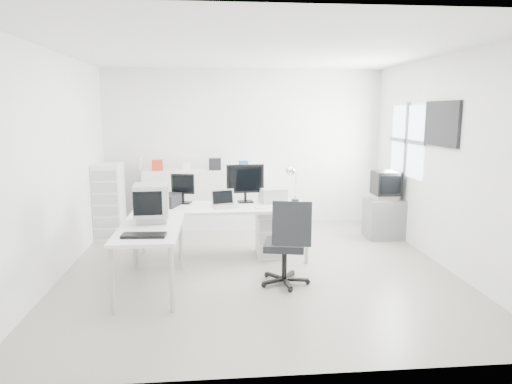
{
  "coord_description": "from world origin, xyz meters",
  "views": [
    {
      "loc": [
        -0.54,
        -5.77,
        2.07
      ],
      "look_at": [
        0.0,
        0.2,
        1.0
      ],
      "focal_mm": 32.0,
      "sensor_mm": 36.0,
      "label": 1
    }
  ],
  "objects": [
    {
      "name": "office_chair",
      "position": [
        0.28,
        -0.55,
        0.53
      ],
      "size": [
        0.73,
        0.73,
        1.07
      ],
      "primitive_type": null,
      "rotation": [
        0.0,
        0.0,
        -0.22
      ],
      "color": "black",
      "rests_on": "floor"
    },
    {
      "name": "crt_monitor",
      "position": [
        -1.31,
        -0.34,
        1.01
      ],
      "size": [
        0.48,
        0.48,
        0.51
      ],
      "primitive_type": null,
      "rotation": [
        0.0,
        0.0,
        0.07
      ],
      "color": "#B7B7BA",
      "rests_on": "side_desk"
    },
    {
      "name": "right_wall",
      "position": [
        2.5,
        0.0,
        1.4
      ],
      "size": [
        0.02,
        5.0,
        2.8
      ],
      "primitive_type": "cube",
      "color": "silver",
      "rests_on": "floor"
    },
    {
      "name": "black_keyboard",
      "position": [
        -1.31,
        -0.99,
        0.77
      ],
      "size": [
        0.48,
        0.22,
        0.03
      ],
      "primitive_type": "cube",
      "rotation": [
        0.0,
        0.0,
        -0.06
      ],
      "color": "black",
      "rests_on": "side_desk"
    },
    {
      "name": "clutter_box_b",
      "position": [
        -1.04,
        2.24,
        1.11
      ],
      "size": [
        0.14,
        0.12,
        0.14
      ],
      "primitive_type": "cube",
      "rotation": [
        0.0,
        0.0,
        -0.07
      ],
      "color": "silver",
      "rests_on": "sideboard"
    },
    {
      "name": "clutter_bottle",
      "position": [
        -1.84,
        2.28,
        1.15
      ],
      "size": [
        0.07,
        0.07,
        0.22
      ],
      "primitive_type": "cylinder",
      "color": "silver",
      "rests_on": "sideboard"
    },
    {
      "name": "clutter_box_d",
      "position": [
        -0.04,
        2.24,
        1.12
      ],
      "size": [
        0.16,
        0.15,
        0.15
      ],
      "primitive_type": "cube",
      "rotation": [
        0.0,
        0.0,
        0.08
      ],
      "color": "blue",
      "rests_on": "sideboard"
    },
    {
      "name": "lcd_monitor_large",
      "position": [
        -0.11,
        0.76,
        1.03
      ],
      "size": [
        0.56,
        0.27,
        0.57
      ],
      "primitive_type": null,
      "rotation": [
        0.0,
        0.0,
        0.09
      ],
      "color": "black",
      "rests_on": "main_desk"
    },
    {
      "name": "ceiling",
      "position": [
        0.0,
        0.0,
        2.8
      ],
      "size": [
        5.0,
        5.0,
        0.01
      ],
      "primitive_type": "cube",
      "color": "white",
      "rests_on": "back_wall"
    },
    {
      "name": "tv_cabinet",
      "position": [
        2.22,
        1.31,
        0.32
      ],
      "size": [
        0.59,
        0.49,
        0.65
      ],
      "primitive_type": "cube",
      "color": "slate",
      "rests_on": "floor"
    },
    {
      "name": "left_wall",
      "position": [
        -2.5,
        0.0,
        1.4
      ],
      "size": [
        0.02,
        5.0,
        2.8
      ],
      "primitive_type": "cube",
      "color": "silver",
      "rests_on": "floor"
    },
    {
      "name": "white_mouse",
      "position": [
        0.49,
        0.41,
        0.78
      ],
      "size": [
        0.06,
        0.06,
        0.06
      ],
      "primitive_type": "sphere",
      "color": "silver",
      "rests_on": "main_desk"
    },
    {
      "name": "back_wall",
      "position": [
        0.0,
        2.5,
        1.4
      ],
      "size": [
        5.0,
        0.02,
        2.8
      ],
      "primitive_type": "cube",
      "color": "silver",
      "rests_on": "floor"
    },
    {
      "name": "sideboard",
      "position": [
        -0.74,
        2.24,
        0.52
      ],
      "size": [
        2.09,
        0.52,
        1.04
      ],
      "primitive_type": "cube",
      "color": "silver",
      "rests_on": "floor"
    },
    {
      "name": "filing_cabinet",
      "position": [
        -2.28,
        1.75,
        0.61
      ],
      "size": [
        0.43,
        0.51,
        1.23
      ],
      "primitive_type": "cube",
      "color": "silver",
      "rests_on": "floor"
    },
    {
      "name": "drawer_pedestal",
      "position": [
        0.24,
        0.56,
        0.3
      ],
      "size": [
        0.4,
        0.5,
        0.6
      ],
      "primitive_type": "cube",
      "color": "silver",
      "rests_on": "floor"
    },
    {
      "name": "lcd_monitor_small",
      "position": [
        -1.01,
        0.76,
        0.96
      ],
      "size": [
        0.37,
        0.27,
        0.42
      ],
      "primitive_type": null,
      "rotation": [
        0.0,
        0.0,
        -0.24
      ],
      "color": "black",
      "rests_on": "main_desk"
    },
    {
      "name": "white_keyboard",
      "position": [
        0.19,
        0.36,
        0.76
      ],
      "size": [
        0.41,
        0.19,
        0.02
      ],
      "primitive_type": "cube",
      "rotation": [
        0.0,
        0.0,
        0.19
      ],
      "color": "silver",
      "rests_on": "main_desk"
    },
    {
      "name": "clutter_box_c",
      "position": [
        -0.54,
        2.24,
        1.15
      ],
      "size": [
        0.22,
        0.2,
        0.2
      ],
      "primitive_type": "cube",
      "rotation": [
        0.0,
        0.0,
        -0.07
      ],
      "color": "black",
      "rests_on": "sideboard"
    },
    {
      "name": "laser_printer",
      "position": [
        0.29,
        0.73,
        0.85
      ],
      "size": [
        0.41,
        0.37,
        0.21
      ],
      "primitive_type": "cube",
      "rotation": [
        0.0,
        0.0,
        0.18
      ],
      "color": "#ABABAB",
      "rests_on": "main_desk"
    },
    {
      "name": "main_desk",
      "position": [
        -0.46,
        0.51,
        0.38
      ],
      "size": [
        2.4,
        0.8,
        0.75
      ],
      "primitive_type": null,
      "color": "silver",
      "rests_on": "floor"
    },
    {
      "name": "crt_tv",
      "position": [
        2.22,
        1.31,
        0.87
      ],
      "size": [
        0.5,
        0.48,
        0.45
      ],
      "primitive_type": null,
      "color": "black",
      "rests_on": "tv_cabinet"
    },
    {
      "name": "window",
      "position": [
        2.48,
        1.2,
        1.6
      ],
      "size": [
        0.02,
        1.2,
        1.1
      ],
      "primitive_type": null,
      "color": "white",
      "rests_on": "right_wall"
    },
    {
      "name": "clutter_box_a",
      "position": [
        -1.54,
        2.24,
        1.14
      ],
      "size": [
        0.19,
        0.17,
        0.18
      ],
      "primitive_type": "cube",
      "rotation": [
        0.0,
        0.0,
        0.07
      ],
      "color": "#AE3018",
      "rests_on": "sideboard"
    },
    {
      "name": "desk_lamp",
      "position": [
        0.64,
        0.81,
        0.97
      ],
      "size": [
        0.16,
        0.16,
        0.44
      ],
      "primitive_type": null,
      "rotation": [
        0.0,
        0.0,
        -0.08
      ],
      "color": "silver",
      "rests_on": "main_desk"
    },
    {
      "name": "laptop",
      "position": [
        -0.41,
        0.41,
        0.87
      ],
      "size": [
        0.45,
        0.46,
        0.24
      ],
      "primitive_type": null,
      "rotation": [
        0.0,
        0.0,
        0.29
      ],
      "color": "#B7B7BA",
      "rests_on": "main_desk"
    },
    {
      "name": "inkjet_printer",
      "position": [
        -1.31,
        0.61,
        0.84
      ],
      "size": [
        0.58,
        0.51,
        0.17
      ],
      "primitive_type": "cube",
      "rotation": [
        0.0,
        0.0,
        -0.32
      ],
      "color": "black",
      "rests_on": "main_desk"
    },
    {
      "name": "floor",
      "position": [
        0.0,
        0.0,
        0.0
      ],
      "size": [
        5.0,
        5.0,
        0.01
      ],
      "primitive_type": "cube",
      "color": "#B5B2A2",
      "rests_on": "ground"
    },
    {
      "name": "wall_picture",
      "position": [
        2.47,
        0.1,
        1.9
      ],
      "size": [
        0.04,
        0.9,
        0.6
      ],
      "primitive_type": null,
      "color": "black",
      "rests_on": "right_wall"
    },
    {
      "name": "side_desk",
      "position": [
        -1.31,
        -0.59,
        0.38
      ],
      "size": [
        0.7,
        1.4,
        0.75
      ],
      "primitive_type": null,
      "color": "silver",
      "rests_on": "floor"
    }
  ]
}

